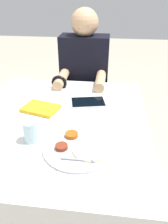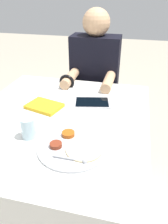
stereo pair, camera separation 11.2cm
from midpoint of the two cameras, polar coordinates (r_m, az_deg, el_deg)
The scene contains 7 objects.
ground_plane at distance 1.72m, azimuth -3.21°, elevation -23.63°, with size 12.00×12.00×0.00m, color #B2A893.
dining_table at distance 1.43m, azimuth -3.65°, elevation -14.51°, with size 0.98×1.09×0.77m.
thali_tray at distance 0.97m, azimuth 0.48°, elevation -9.13°, with size 0.31×0.31×0.03m.
red_notebook at distance 1.29m, azimuth -7.91°, elevation 1.43°, with size 0.23×0.19×0.02m.
tablet_device at distance 1.34m, azimuth 4.53°, elevation 2.43°, with size 0.25×0.19×0.01m.
person_diner at distance 1.88m, azimuth 4.43°, elevation 5.16°, with size 0.39×0.48×1.26m.
drinking_glass at distance 1.03m, azimuth -11.37°, elevation -4.20°, with size 0.07×0.07×0.10m.
Camera 2 is at (0.38, -0.96, 1.39)m, focal length 35.00 mm.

